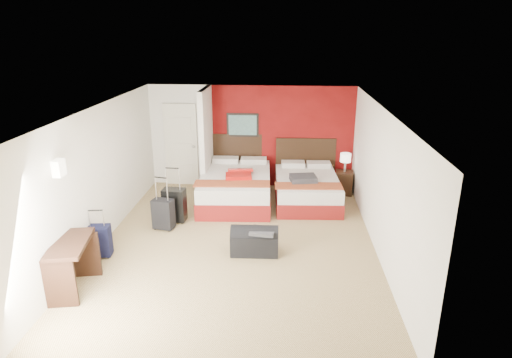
# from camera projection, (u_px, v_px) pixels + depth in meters

# --- Properties ---
(ground) EXTENTS (6.50, 6.50, 0.00)m
(ground) POSITION_uv_depth(u_px,v_px,m) (238.00, 244.00, 8.13)
(ground) COLOR tan
(ground) RESTS_ON ground
(room_walls) EXTENTS (5.02, 6.52, 2.50)m
(room_walls) POSITION_uv_depth(u_px,v_px,m) (177.00, 156.00, 9.15)
(room_walls) COLOR white
(room_walls) RESTS_ON ground
(red_accent_panel) EXTENTS (3.50, 0.04, 2.50)m
(red_accent_panel) POSITION_uv_depth(u_px,v_px,m) (282.00, 137.00, 10.72)
(red_accent_panel) COLOR maroon
(red_accent_panel) RESTS_ON ground
(partition_wall) EXTENTS (0.12, 1.20, 2.50)m
(partition_wall) POSITION_uv_depth(u_px,v_px,m) (206.00, 142.00, 10.25)
(partition_wall) COLOR silver
(partition_wall) RESTS_ON ground
(entry_door) EXTENTS (0.82, 0.06, 2.05)m
(entry_door) POSITION_uv_depth(u_px,v_px,m) (181.00, 145.00, 10.92)
(entry_door) COLOR silver
(entry_door) RESTS_ON ground
(bed_left) EXTENTS (1.66, 2.30, 0.67)m
(bed_left) POSITION_uv_depth(u_px,v_px,m) (236.00, 188.00, 9.98)
(bed_left) COLOR white
(bed_left) RESTS_ON ground
(bed_right) EXTENTS (1.49, 2.06, 0.60)m
(bed_right) POSITION_uv_depth(u_px,v_px,m) (307.00, 190.00, 9.97)
(bed_right) COLOR white
(bed_right) RESTS_ON ground
(red_suitcase_open) EXTENTS (0.65, 0.84, 0.10)m
(red_suitcase_open) POSITION_uv_depth(u_px,v_px,m) (239.00, 173.00, 9.75)
(red_suitcase_open) COLOR #AB130E
(red_suitcase_open) RESTS_ON bed_left
(jacket_bundle) EXTENTS (0.62, 0.53, 0.13)m
(jacket_bundle) POSITION_uv_depth(u_px,v_px,m) (303.00, 179.00, 9.58)
(jacket_bundle) COLOR #35353A
(jacket_bundle) RESTS_ON bed_right
(nightstand) EXTENTS (0.43, 0.43, 0.55)m
(nightstand) POSITION_uv_depth(u_px,v_px,m) (344.00, 183.00, 10.50)
(nightstand) COLOR black
(nightstand) RESTS_ON ground
(table_lamp) EXTENTS (0.33, 0.33, 0.45)m
(table_lamp) POSITION_uv_depth(u_px,v_px,m) (345.00, 163.00, 10.33)
(table_lamp) COLOR white
(table_lamp) RESTS_ON nightstand
(suitcase_black) EXTENTS (0.47, 0.31, 0.68)m
(suitcase_black) POSITION_uv_depth(u_px,v_px,m) (175.00, 206.00, 8.96)
(suitcase_black) COLOR black
(suitcase_black) RESTS_ON ground
(suitcase_charcoal) EXTENTS (0.44, 0.33, 0.59)m
(suitcase_charcoal) POSITION_uv_depth(u_px,v_px,m) (163.00, 215.00, 8.63)
(suitcase_charcoal) COLOR black
(suitcase_charcoal) RESTS_ON ground
(suitcase_navy) EXTENTS (0.42, 0.29, 0.55)m
(suitcase_navy) POSITION_uv_depth(u_px,v_px,m) (99.00, 242.00, 7.60)
(suitcase_navy) COLOR black
(suitcase_navy) RESTS_ON ground
(duffel_bag) EXTENTS (0.84, 0.46, 0.42)m
(duffel_bag) POSITION_uv_depth(u_px,v_px,m) (255.00, 242.00, 7.74)
(duffel_bag) COLOR black
(duffel_bag) RESTS_ON ground
(jacket_draped) EXTENTS (0.47, 0.42, 0.06)m
(jacket_draped) POSITION_uv_depth(u_px,v_px,m) (263.00, 231.00, 7.60)
(jacket_draped) COLOR #3B3B40
(jacket_draped) RESTS_ON duffel_bag
(desk) EXTENTS (0.66, 1.05, 0.82)m
(desk) POSITION_uv_depth(u_px,v_px,m) (73.00, 267.00, 6.56)
(desk) COLOR black
(desk) RESTS_ON ground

